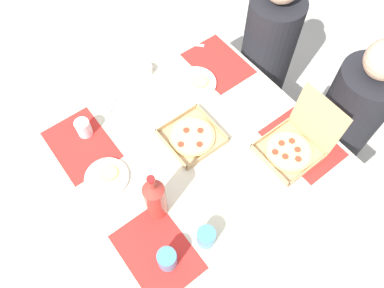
{
  "coord_description": "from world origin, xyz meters",
  "views": [
    {
      "loc": [
        0.7,
        -0.54,
        2.27
      ],
      "look_at": [
        0.0,
        0.0,
        0.73
      ],
      "focal_mm": 34.43,
      "sensor_mm": 36.0,
      "label": 1
    }
  ],
  "objects_px": {
    "cup_red": "(206,237)",
    "plate_near_left": "(107,177)",
    "pizza_box_corner_right": "(295,144)",
    "condiment_bowl": "(146,70)",
    "pizza_box_edge_far": "(192,136)",
    "cup_clear_left": "(84,128)",
    "plate_middle": "(196,83)",
    "soda_bottle": "(155,198)",
    "cup_spare": "(167,259)",
    "diner_left_seat": "(265,58)",
    "diner_right_seat": "(343,125)"
  },
  "relations": [
    {
      "from": "cup_red",
      "to": "plate_near_left",
      "type": "bearing_deg",
      "value": -159.92
    },
    {
      "from": "pizza_box_corner_right",
      "to": "cup_red",
      "type": "height_order",
      "value": "pizza_box_corner_right"
    },
    {
      "from": "condiment_bowl",
      "to": "pizza_box_edge_far",
      "type": "bearing_deg",
      "value": -6.31
    },
    {
      "from": "pizza_box_edge_far",
      "to": "plate_near_left",
      "type": "distance_m",
      "value": 0.44
    },
    {
      "from": "cup_clear_left",
      "to": "condiment_bowl",
      "type": "height_order",
      "value": "cup_clear_left"
    },
    {
      "from": "plate_middle",
      "to": "soda_bottle",
      "type": "distance_m",
      "value": 0.73
    },
    {
      "from": "pizza_box_corner_right",
      "to": "plate_middle",
      "type": "relative_size",
      "value": 1.33
    },
    {
      "from": "pizza_box_edge_far",
      "to": "condiment_bowl",
      "type": "height_order",
      "value": "condiment_bowl"
    },
    {
      "from": "plate_middle",
      "to": "soda_bottle",
      "type": "bearing_deg",
      "value": -51.18
    },
    {
      "from": "pizza_box_corner_right",
      "to": "plate_middle",
      "type": "height_order",
      "value": "pizza_box_corner_right"
    },
    {
      "from": "pizza_box_corner_right",
      "to": "plate_near_left",
      "type": "xyz_separation_m",
      "value": [
        -0.41,
        -0.78,
        -0.04
      ]
    },
    {
      "from": "cup_red",
      "to": "plate_middle",
      "type": "bearing_deg",
      "value": 145.09
    },
    {
      "from": "pizza_box_corner_right",
      "to": "pizza_box_edge_far",
      "type": "bearing_deg",
      "value": -134.94
    },
    {
      "from": "cup_clear_left",
      "to": "plate_middle",
      "type": "bearing_deg",
      "value": 81.94
    },
    {
      "from": "cup_red",
      "to": "cup_spare",
      "type": "xyz_separation_m",
      "value": [
        -0.02,
        -0.18,
        0.01
      ]
    },
    {
      "from": "plate_middle",
      "to": "diner_left_seat",
      "type": "relative_size",
      "value": 0.19
    },
    {
      "from": "pizza_box_corner_right",
      "to": "soda_bottle",
      "type": "distance_m",
      "value": 0.71
    },
    {
      "from": "diner_left_seat",
      "to": "diner_right_seat",
      "type": "bearing_deg",
      "value": -0.0
    },
    {
      "from": "cup_clear_left",
      "to": "diner_left_seat",
      "type": "bearing_deg",
      "value": 87.89
    },
    {
      "from": "cup_clear_left",
      "to": "cup_spare",
      "type": "bearing_deg",
      "value": -3.01
    },
    {
      "from": "plate_near_left",
      "to": "cup_red",
      "type": "relative_size",
      "value": 2.28
    },
    {
      "from": "cup_spare",
      "to": "pizza_box_corner_right",
      "type": "bearing_deg",
      "value": 94.92
    },
    {
      "from": "diner_left_seat",
      "to": "cup_clear_left",
      "type": "bearing_deg",
      "value": -92.11
    },
    {
      "from": "condiment_bowl",
      "to": "soda_bottle",
      "type": "bearing_deg",
      "value": -30.15
    },
    {
      "from": "cup_red",
      "to": "condiment_bowl",
      "type": "distance_m",
      "value": 0.96
    },
    {
      "from": "condiment_bowl",
      "to": "cup_clear_left",
      "type": "bearing_deg",
      "value": -72.71
    },
    {
      "from": "condiment_bowl",
      "to": "pizza_box_corner_right",
      "type": "bearing_deg",
      "value": 19.51
    },
    {
      "from": "plate_middle",
      "to": "soda_bottle",
      "type": "xyz_separation_m",
      "value": [
        0.45,
        -0.56,
        0.12
      ]
    },
    {
      "from": "plate_near_left",
      "to": "diner_right_seat",
      "type": "bearing_deg",
      "value": 71.75
    },
    {
      "from": "plate_near_left",
      "to": "soda_bottle",
      "type": "relative_size",
      "value": 0.63
    },
    {
      "from": "pizza_box_corner_right",
      "to": "diner_right_seat",
      "type": "bearing_deg",
      "value": 89.2
    },
    {
      "from": "cup_clear_left",
      "to": "condiment_bowl",
      "type": "bearing_deg",
      "value": 107.29
    },
    {
      "from": "plate_middle",
      "to": "diner_left_seat",
      "type": "distance_m",
      "value": 0.64
    },
    {
      "from": "pizza_box_edge_far",
      "to": "soda_bottle",
      "type": "height_order",
      "value": "soda_bottle"
    },
    {
      "from": "plate_middle",
      "to": "diner_right_seat",
      "type": "relative_size",
      "value": 0.19
    },
    {
      "from": "pizza_box_corner_right",
      "to": "condiment_bowl",
      "type": "bearing_deg",
      "value": -160.49
    },
    {
      "from": "plate_near_left",
      "to": "pizza_box_edge_far",
      "type": "bearing_deg",
      "value": 81.75
    },
    {
      "from": "diner_right_seat",
      "to": "cup_clear_left",
      "type": "bearing_deg",
      "value": -119.58
    },
    {
      "from": "plate_near_left",
      "to": "condiment_bowl",
      "type": "xyz_separation_m",
      "value": [
        -0.42,
        0.49,
        0.01
      ]
    },
    {
      "from": "cup_clear_left",
      "to": "diner_right_seat",
      "type": "xyz_separation_m",
      "value": [
        0.69,
        1.21,
        -0.27
      ]
    },
    {
      "from": "pizza_box_corner_right",
      "to": "condiment_bowl",
      "type": "xyz_separation_m",
      "value": [
        -0.82,
        -0.29,
        -0.02
      ]
    },
    {
      "from": "plate_middle",
      "to": "diner_right_seat",
      "type": "bearing_deg",
      "value": 44.76
    },
    {
      "from": "pizza_box_corner_right",
      "to": "cup_clear_left",
      "type": "xyz_separation_m",
      "value": [
        -0.68,
        -0.74,
        0.0
      ]
    },
    {
      "from": "plate_middle",
      "to": "cup_red",
      "type": "height_order",
      "value": "cup_red"
    },
    {
      "from": "pizza_box_edge_far",
      "to": "condiment_bowl",
      "type": "distance_m",
      "value": 0.48
    },
    {
      "from": "cup_spare",
      "to": "plate_middle",
      "type": "bearing_deg",
      "value": 135.24
    },
    {
      "from": "plate_near_left",
      "to": "diner_left_seat",
      "type": "relative_size",
      "value": 0.18
    },
    {
      "from": "cup_red",
      "to": "cup_clear_left",
      "type": "relative_size",
      "value": 0.96
    },
    {
      "from": "cup_spare",
      "to": "diner_left_seat",
      "type": "xyz_separation_m",
      "value": [
        -0.7,
        1.25,
        -0.28
      ]
    },
    {
      "from": "diner_left_seat",
      "to": "cup_red",
      "type": "bearing_deg",
      "value": -55.91
    }
  ]
}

